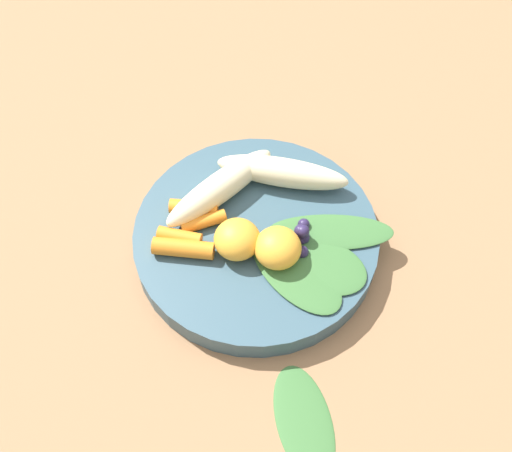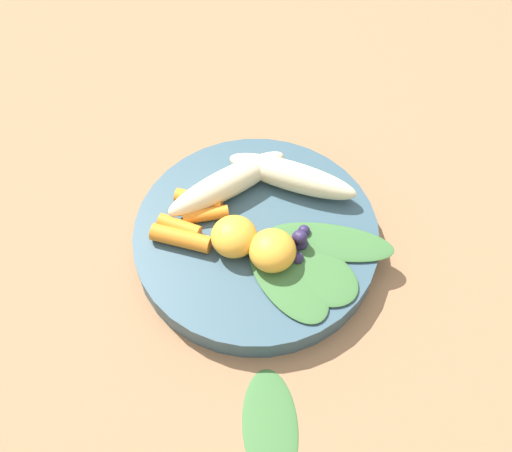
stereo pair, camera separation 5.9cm
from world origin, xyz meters
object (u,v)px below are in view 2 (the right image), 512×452
object	(u,v)px
bowl	(256,238)
kale_leaf_stray	(270,425)
banana_peeled_left	(228,183)
orange_segment_near	(272,250)
banana_peeled_right	(292,176)

from	to	relation	value
bowl	kale_leaf_stray	bearing A→B (deg)	54.55
bowl	banana_peeled_left	size ratio (longest dim) A/B	1.79
banana_peeled_left	kale_leaf_stray	world-z (taller)	banana_peeled_left
bowl	orange_segment_near	size ratio (longest dim) A/B	5.42
bowl	kale_leaf_stray	distance (m)	0.20
banana_peeled_left	kale_leaf_stray	distance (m)	0.26
banana_peeled_right	orange_segment_near	distance (m)	0.10
banana_peeled_left	banana_peeled_right	world-z (taller)	same
banana_peeled_left	kale_leaf_stray	size ratio (longest dim) A/B	1.33
bowl	banana_peeled_right	size ratio (longest dim) A/B	1.79
banana_peeled_right	kale_leaf_stray	world-z (taller)	banana_peeled_right
banana_peeled_right	banana_peeled_left	bearing A→B (deg)	28.46
banana_peeled_right	orange_segment_near	size ratio (longest dim) A/B	3.04
banana_peeled_left	orange_segment_near	distance (m)	0.10
bowl	banana_peeled_right	world-z (taller)	banana_peeled_right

